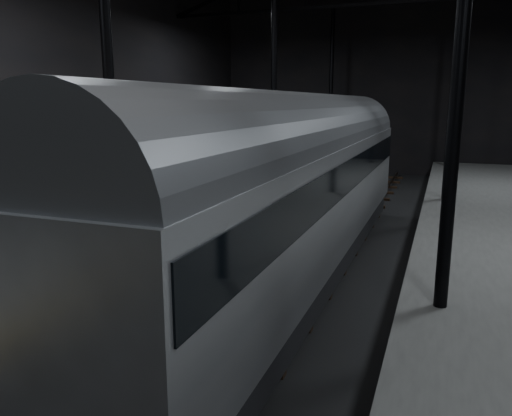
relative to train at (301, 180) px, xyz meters
The scene contains 6 objects.
ground 2.96m from the train, 89.98° to the left, with size 44.00×44.00×0.00m, color black.
platform_left 7.90m from the train, behind, with size 9.00×43.80×1.00m, color #535350.
tactile_strip 3.82m from the train, 166.37° to the left, with size 0.50×43.80×0.01m, color olive.
track 2.90m from the train, 89.98° to the left, with size 2.40×43.00×0.24m.
train is the anchor object (origin of this frame).
woman 4.20m from the train, 158.08° to the right, with size 0.68×0.45×1.88m, color #99725D.
Camera 1 is at (3.66, -14.01, 4.98)m, focal length 35.00 mm.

